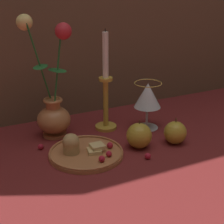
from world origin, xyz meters
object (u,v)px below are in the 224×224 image
object	(u,v)px
apple_beside_vase	(139,136)
apple_near_glass	(175,133)
candlestick	(106,94)
wine_glass	(148,97)
plate_with_pastries	(84,151)
vase	(52,104)

from	to	relation	value
apple_beside_vase	apple_near_glass	size ratio (longest dim) A/B	1.08
candlestick	apple_beside_vase	bearing A→B (deg)	-80.58
wine_glass	apple_beside_vase	bearing A→B (deg)	-130.02
plate_with_pastries	apple_near_glass	bearing A→B (deg)	-9.70
vase	candlestick	xyz separation A→B (m)	(0.17, -0.02, 0.01)
wine_glass	candlestick	distance (m)	0.14
vase	candlestick	world-z (taller)	vase
vase	candlestick	bearing A→B (deg)	-7.06
vase	plate_with_pastries	xyz separation A→B (m)	(0.03, -0.17, -0.09)
vase	apple_near_glass	size ratio (longest dim) A/B	4.67
candlestick	apple_beside_vase	distance (m)	0.19
apple_beside_vase	plate_with_pastries	bearing A→B (deg)	171.76
vase	wine_glass	size ratio (longest dim) A/B	2.43
apple_near_glass	vase	bearing A→B (deg)	145.55
vase	apple_beside_vase	world-z (taller)	vase
apple_near_glass	apple_beside_vase	bearing A→B (deg)	168.16
candlestick	wine_glass	bearing A→B (deg)	-24.08
plate_with_pastries	apple_beside_vase	world-z (taller)	apple_beside_vase
wine_glass	apple_near_glass	world-z (taller)	wine_glass
wine_glass	vase	bearing A→B (deg)	165.47
candlestick	apple_near_glass	bearing A→B (deg)	-53.95
candlestick	apple_near_glass	distance (m)	0.25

